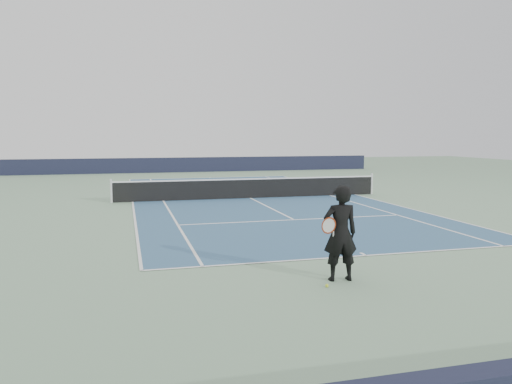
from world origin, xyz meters
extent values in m
plane|color=gray|center=(0.00, 0.00, 0.00)|extent=(80.00, 80.00, 0.00)
cube|color=#335779|center=(0.00, 0.00, 0.01)|extent=(10.97, 23.77, 0.01)
cylinder|color=silver|center=(-6.40, 0.00, 0.54)|extent=(0.10, 0.10, 1.07)
cylinder|color=silver|center=(6.40, 0.00, 0.54)|extent=(0.10, 0.10, 1.07)
cube|color=black|center=(0.00, 0.00, 0.46)|extent=(12.80, 0.03, 0.90)
cube|color=white|center=(0.00, 0.00, 0.93)|extent=(12.80, 0.04, 0.06)
cube|color=black|center=(0.00, 17.88, 0.60)|extent=(30.00, 0.25, 1.20)
imported|color=black|center=(-1.52, -13.65, 1.00)|extent=(0.79, 0.60, 1.99)
torus|color=maroon|center=(-1.80, -13.70, 1.18)|extent=(0.34, 0.18, 0.36)
cylinder|color=white|center=(-1.80, -13.70, 1.18)|extent=(0.29, 0.14, 0.32)
cylinder|color=white|center=(-1.68, -13.67, 0.92)|extent=(0.08, 0.13, 0.27)
sphere|color=#CFE32E|center=(-1.96, -14.03, 0.03)|extent=(0.07, 0.07, 0.07)
camera|label=1|loc=(-5.78, -22.99, 3.01)|focal=35.00mm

